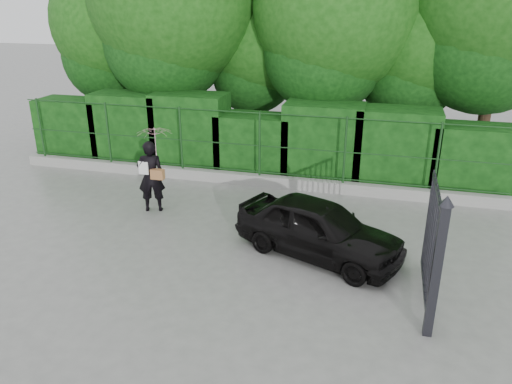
# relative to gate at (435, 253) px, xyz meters

# --- Properties ---
(ground) EXTENTS (80.00, 80.00, 0.00)m
(ground) POSITION_rel_gate_xyz_m (-4.60, 0.72, -1.19)
(ground) COLOR gray
(kerb) EXTENTS (14.00, 0.25, 0.30)m
(kerb) POSITION_rel_gate_xyz_m (-4.60, 5.22, -1.04)
(kerb) COLOR #9E9E99
(kerb) RESTS_ON ground
(fence) EXTENTS (14.13, 0.06, 1.80)m
(fence) POSITION_rel_gate_xyz_m (-4.38, 5.22, 0.01)
(fence) COLOR #173E18
(fence) RESTS_ON kerb
(hedge) EXTENTS (14.20, 1.20, 2.28)m
(hedge) POSITION_rel_gate_xyz_m (-4.66, 6.22, -0.16)
(hedge) COLOR black
(hedge) RESTS_ON ground
(trees) EXTENTS (17.10, 6.15, 8.08)m
(trees) POSITION_rel_gate_xyz_m (-3.46, 8.46, 3.43)
(trees) COLOR black
(trees) RESTS_ON ground
(gate) EXTENTS (0.22, 2.33, 2.36)m
(gate) POSITION_rel_gate_xyz_m (0.00, 0.00, 0.00)
(gate) COLOR #24242A
(gate) RESTS_ON ground
(woman) EXTENTS (0.94, 0.85, 2.10)m
(woman) POSITION_rel_gate_xyz_m (-6.23, 2.91, 0.13)
(woman) COLOR black
(woman) RESTS_ON ground
(car) EXTENTS (3.76, 2.62, 1.19)m
(car) POSITION_rel_gate_xyz_m (-2.05, 1.66, -0.59)
(car) COLOR black
(car) RESTS_ON ground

